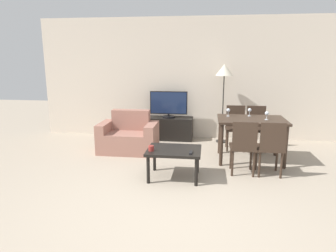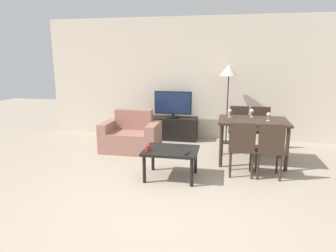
% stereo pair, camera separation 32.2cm
% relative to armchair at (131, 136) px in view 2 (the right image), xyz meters
% --- Properties ---
extents(ground_plane, '(18.00, 18.00, 0.00)m').
position_rel_armchair_xyz_m(ground_plane, '(1.12, -2.30, -0.29)').
color(ground_plane, tan).
extents(wall_back, '(6.94, 0.06, 2.70)m').
position_rel_armchair_xyz_m(wall_back, '(1.12, 1.29, 1.06)').
color(wall_back, beige).
rests_on(wall_back, ground_plane).
extents(armchair, '(1.12, 0.70, 0.79)m').
position_rel_armchair_xyz_m(armchair, '(0.00, 0.00, 0.00)').
color(armchair, '#9E6B5B').
rests_on(armchair, ground_plane).
extents(tv_stand, '(1.09, 0.43, 0.50)m').
position_rel_armchair_xyz_m(tv_stand, '(0.66, 1.01, -0.04)').
color(tv_stand, black).
rests_on(tv_stand, ground_plane).
extents(tv, '(0.83, 0.29, 0.59)m').
position_rel_armchair_xyz_m(tv, '(0.66, 1.00, 0.51)').
color(tv, black).
rests_on(tv, tv_stand).
extents(coffee_table, '(0.81, 0.63, 0.46)m').
position_rel_armchair_xyz_m(coffee_table, '(1.04, -1.24, 0.11)').
color(coffee_table, black).
rests_on(coffee_table, ground_plane).
extents(dining_table, '(1.17, 0.81, 0.77)m').
position_rel_armchair_xyz_m(dining_table, '(2.29, -0.26, 0.38)').
color(dining_table, '#38281E').
rests_on(dining_table, ground_plane).
extents(dining_chair_near, '(0.40, 0.40, 0.87)m').
position_rel_armchair_xyz_m(dining_chair_near, '(2.09, -0.97, 0.20)').
color(dining_chair_near, '#38281E').
rests_on(dining_chair_near, ground_plane).
extents(dining_chair_far, '(0.40, 0.40, 0.87)m').
position_rel_armchair_xyz_m(dining_chair_far, '(2.50, 0.46, 0.20)').
color(dining_chair_far, '#38281E').
rests_on(dining_chair_far, ground_plane).
extents(dining_chair_near_right, '(0.40, 0.40, 0.87)m').
position_rel_armchair_xyz_m(dining_chair_near_right, '(2.50, -0.97, 0.20)').
color(dining_chair_near_right, '#38281E').
rests_on(dining_chair_near_right, ground_plane).
extents(dining_chair_far_left, '(0.40, 0.40, 0.87)m').
position_rel_armchair_xyz_m(dining_chair_far_left, '(2.09, 0.46, 0.20)').
color(dining_chair_far_left, '#38281E').
rests_on(dining_chair_far_left, ground_plane).
extents(floor_lamp, '(0.37, 0.37, 1.68)m').
position_rel_armchair_xyz_m(floor_lamp, '(1.85, 0.93, 1.20)').
color(floor_lamp, black).
rests_on(floor_lamp, ground_plane).
extents(remote_primary, '(0.04, 0.15, 0.02)m').
position_rel_armchair_xyz_m(remote_primary, '(1.30, -1.40, 0.18)').
color(remote_primary, black).
rests_on(remote_primary, coffee_table).
extents(cup_white_near, '(0.08, 0.08, 0.08)m').
position_rel_armchair_xyz_m(cup_white_near, '(0.71, -1.36, 0.21)').
color(cup_white_near, maroon).
rests_on(cup_white_near, coffee_table).
extents(wine_glass_left, '(0.07, 0.07, 0.15)m').
position_rel_armchair_xyz_m(wine_glass_left, '(2.53, -0.32, 0.58)').
color(wine_glass_left, silver).
rests_on(wine_glass_left, dining_table).
extents(wine_glass_center, '(0.07, 0.07, 0.15)m').
position_rel_armchair_xyz_m(wine_glass_center, '(2.28, -0.01, 0.58)').
color(wine_glass_center, silver).
rests_on(wine_glass_center, dining_table).
extents(wine_glass_right, '(0.07, 0.07, 0.15)m').
position_rel_armchair_xyz_m(wine_glass_right, '(1.90, -0.08, 0.58)').
color(wine_glass_right, silver).
rests_on(wine_glass_right, dining_table).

